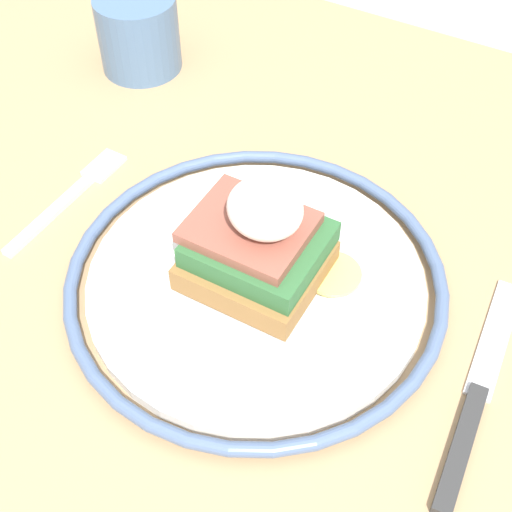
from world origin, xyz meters
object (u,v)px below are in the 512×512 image
object	(u,v)px
plate	(256,280)
fork	(72,195)
sandwich	(260,243)
cup	(138,32)
knife	(475,401)

from	to	relation	value
plate	fork	size ratio (longest dim) A/B	2.04
sandwich	cup	world-z (taller)	sandwich
cup	knife	bearing A→B (deg)	-26.66
fork	knife	bearing A→B (deg)	-3.72
cup	plate	bearing A→B (deg)	-38.77
knife	cup	world-z (taller)	cup
plate	sandwich	size ratio (longest dim) A/B	2.41
sandwich	cup	size ratio (longest dim) A/B	1.48
plate	cup	distance (m)	0.31
sandwich	fork	xyz separation A→B (m)	(-0.18, 0.01, -0.04)
fork	cup	size ratio (longest dim) A/B	1.75
sandwich	fork	distance (m)	0.19
sandwich	plate	bearing A→B (deg)	-112.29
knife	cup	size ratio (longest dim) A/B	2.40
plate	fork	distance (m)	0.18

